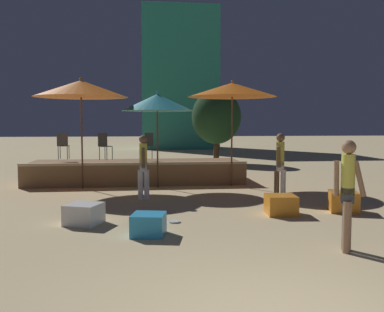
% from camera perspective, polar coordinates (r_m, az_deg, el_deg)
% --- Properties ---
extents(wooden_deck, '(7.06, 2.42, 0.76)m').
position_cam_1_polar(wooden_deck, '(14.61, -7.44, -2.08)').
color(wooden_deck, olive).
rests_on(wooden_deck, ground).
extents(patio_umbrella_0, '(2.19, 2.19, 2.94)m').
position_cam_1_polar(patio_umbrella_0, '(13.14, -4.65, 7.11)').
color(patio_umbrella_0, brown).
rests_on(patio_umbrella_0, ground).
extents(patio_umbrella_1, '(2.78, 2.78, 3.34)m').
position_cam_1_polar(patio_umbrella_1, '(13.31, -14.59, 8.66)').
color(patio_umbrella_1, brown).
rests_on(patio_umbrella_1, ground).
extents(patio_umbrella_2, '(2.77, 2.77, 3.32)m').
position_cam_1_polar(patio_umbrella_2, '(13.51, 5.37, 8.76)').
color(patio_umbrella_2, brown).
rests_on(patio_umbrella_2, ground).
extents(cube_seat_0, '(0.81, 0.81, 0.40)m').
position_cam_1_polar(cube_seat_0, '(8.74, -14.22, -7.49)').
color(cube_seat_0, white).
rests_on(cube_seat_0, ground).
extents(cube_seat_1, '(0.75, 0.75, 0.45)m').
position_cam_1_polar(cube_seat_1, '(10.21, 19.56, -5.76)').
color(cube_seat_1, orange).
rests_on(cube_seat_1, ground).
extents(cube_seat_3, '(0.67, 0.67, 0.39)m').
position_cam_1_polar(cube_seat_3, '(7.69, -5.82, -9.08)').
color(cube_seat_3, '#2D9EDB').
rests_on(cube_seat_3, ground).
extents(cube_seat_4, '(0.67, 0.67, 0.42)m').
position_cam_1_polar(cube_seat_4, '(9.55, 11.77, -6.38)').
color(cube_seat_4, orange).
rests_on(cube_seat_4, ground).
extents(person_1, '(0.48, 0.29, 1.73)m').
position_cam_1_polar(person_1, '(7.00, 20.04, -4.45)').
color(person_1, '#997051').
rests_on(person_1, ground).
extents(person_2, '(0.33, 0.49, 1.72)m').
position_cam_1_polar(person_2, '(11.19, 11.68, -1.05)').
color(person_2, white).
rests_on(person_2, ground).
extents(person_3, '(0.29, 0.49, 1.67)m').
position_cam_1_polar(person_3, '(11.12, -6.50, -1.22)').
color(person_3, white).
rests_on(person_3, ground).
extents(bistro_chair_0, '(0.40, 0.40, 0.90)m').
position_cam_1_polar(bistro_chair_0, '(15.11, -16.83, 1.64)').
color(bistro_chair_0, '#47474C').
rests_on(bistro_chair_0, wooden_deck).
extents(bistro_chair_1, '(0.48, 0.48, 0.90)m').
position_cam_1_polar(bistro_chair_1, '(14.69, -5.95, 1.74)').
color(bistro_chair_1, '#2D3338').
rests_on(bistro_chair_1, wooden_deck).
extents(bistro_chair_2, '(0.47, 0.47, 0.90)m').
position_cam_1_polar(bistro_chair_2, '(14.50, -11.64, 1.63)').
color(bistro_chair_2, '#2D3338').
rests_on(bistro_chair_2, wooden_deck).
extents(frisbee_disc, '(0.23, 0.23, 0.03)m').
position_cam_1_polar(frisbee_disc, '(8.66, -2.37, -8.72)').
color(frisbee_disc, white).
rests_on(frisbee_disc, ground).
extents(background_tree_0, '(2.44, 2.44, 3.63)m').
position_cam_1_polar(background_tree_0, '(21.21, 3.27, 5.20)').
color(background_tree_0, '#3D2B1C').
rests_on(background_tree_0, ground).
extents(distant_building, '(5.81, 4.22, 10.77)m').
position_cam_1_polar(distant_building, '(34.15, -1.73, 10.13)').
color(distant_building, teal).
rests_on(distant_building, ground).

